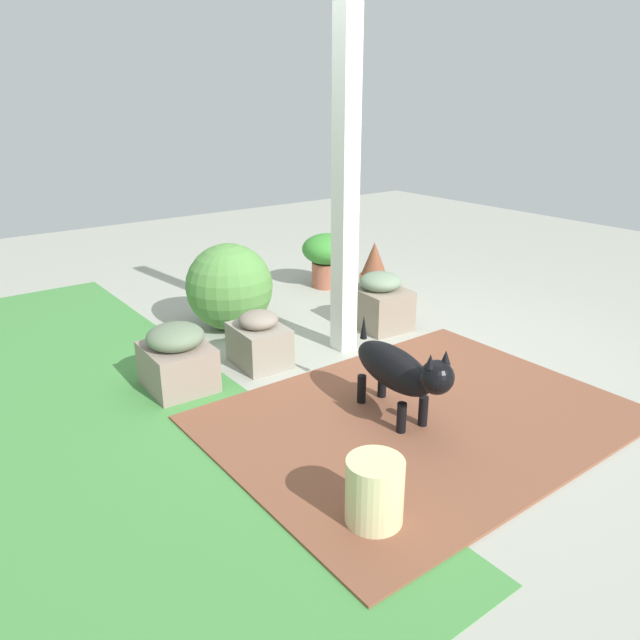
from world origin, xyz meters
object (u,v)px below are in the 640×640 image
at_px(porch_pillar, 345,191).
at_px(stone_planter_nearest, 380,302).
at_px(stone_planter_mid, 259,340).
at_px(stone_planter_far, 177,358).
at_px(round_shrub, 229,287).
at_px(terracotta_pot_spiky, 374,273).
at_px(terracotta_pot_broad, 327,255).
at_px(dog, 399,370).
at_px(ceramic_urn, 375,493).

distance_m(porch_pillar, stone_planter_nearest, 1.11).
height_order(stone_planter_nearest, stone_planter_mid, stone_planter_nearest).
distance_m(stone_planter_far, round_shrub, 1.13).
relative_size(round_shrub, terracotta_pot_spiky, 1.28).
height_order(stone_planter_mid, terracotta_pot_broad, terracotta_pot_broad).
xyz_separation_m(terracotta_pot_spiky, dog, (-1.79, 1.42, 0.06)).
height_order(terracotta_pot_broad, terracotta_pot_spiky, terracotta_pot_spiky).
height_order(terracotta_pot_broad, ceramic_urn, terracotta_pot_broad).
distance_m(round_shrub, dog, 1.94).
distance_m(porch_pillar, stone_planter_mid, 1.21).
xyz_separation_m(stone_planter_mid, ceramic_urn, (-1.79, 0.51, -0.02)).
height_order(stone_planter_nearest, terracotta_pot_broad, terracotta_pot_broad).
xyz_separation_m(round_shrub, dog, (-1.94, -0.03, -0.03)).
bearing_deg(round_shrub, dog, -179.23).
xyz_separation_m(stone_planter_mid, round_shrub, (0.77, -0.20, 0.17)).
bearing_deg(terracotta_pot_broad, stone_planter_mid, 128.01).
bearing_deg(ceramic_urn, porch_pillar, -35.28).
height_order(stone_planter_nearest, terracotta_pot_spiky, terracotta_pot_spiky).
bearing_deg(round_shrub, ceramic_urn, 164.59).
xyz_separation_m(stone_planter_far, terracotta_pot_broad, (1.21, -2.17, 0.11)).
xyz_separation_m(stone_planter_mid, terracotta_pot_broad, (1.21, -1.55, 0.14)).
relative_size(porch_pillar, terracotta_pot_broad, 4.44).
bearing_deg(stone_planter_far, round_shrub, -46.86).
height_order(stone_planter_far, round_shrub, round_shrub).
height_order(terracotta_pot_broad, dog, dog).
xyz_separation_m(porch_pillar, stone_planter_mid, (0.13, 0.67, -1.01)).
height_order(porch_pillar, stone_planter_nearest, porch_pillar).
xyz_separation_m(porch_pillar, stone_planter_nearest, (0.17, -0.52, -0.97)).
xyz_separation_m(porch_pillar, terracotta_pot_spiky, (0.74, -0.97, -0.93)).
relative_size(stone_planter_nearest, terracotta_pot_broad, 0.95).
distance_m(stone_planter_nearest, round_shrub, 1.24).
distance_m(stone_planter_nearest, dog, 1.55).
xyz_separation_m(round_shrub, ceramic_urn, (-2.56, 0.70, -0.19)).
bearing_deg(stone_planter_nearest, terracotta_pot_broad, -17.04).
distance_m(stone_planter_mid, round_shrub, 0.81).
bearing_deg(dog, porch_pillar, -22.98).
xyz_separation_m(stone_planter_far, round_shrub, (0.77, -0.82, 0.14)).
bearing_deg(stone_planter_far, porch_pillar, -95.59).
bearing_deg(stone_planter_far, terracotta_pot_spiky, -74.71).
bearing_deg(stone_planter_far, terracotta_pot_broad, -60.84).
bearing_deg(terracotta_pot_broad, round_shrub, 108.12).
relative_size(stone_planter_nearest, terracotta_pot_spiky, 0.92).
bearing_deg(stone_planter_mid, stone_planter_far, 90.15).
bearing_deg(terracotta_pot_broad, stone_planter_far, 119.16).
bearing_deg(porch_pillar, dog, 157.02).
bearing_deg(ceramic_urn, terracotta_pot_spiky, -41.73).
relative_size(stone_planter_far, ceramic_urn, 1.44).
bearing_deg(terracotta_pot_spiky, ceramic_urn, 138.27).
height_order(porch_pillar, stone_planter_far, porch_pillar).
relative_size(stone_planter_nearest, round_shrub, 0.72).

